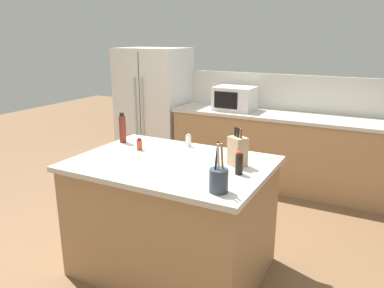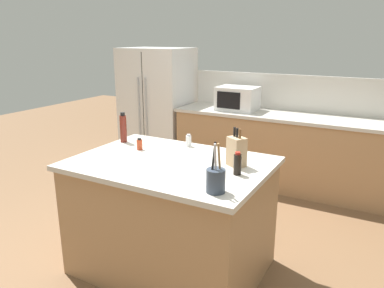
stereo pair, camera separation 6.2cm
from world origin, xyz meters
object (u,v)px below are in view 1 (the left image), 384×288
spice_jar_paprika (139,145)px  utensil_crock (219,180)px  microwave (235,98)px  vinegar_bottle (122,129)px  refrigerator (154,107)px  salt_shaker (188,141)px  knife_block (238,151)px  soy_sauce_bottle (239,164)px

spice_jar_paprika → utensil_crock: bearing=-27.9°
microwave → vinegar_bottle: size_ratio=1.85×
vinegar_bottle → refrigerator: bearing=115.9°
refrigerator → salt_shaker: (1.56, -1.83, 0.13)m
microwave → salt_shaker: 1.80m
vinegar_bottle → utensil_crock: bearing=-27.2°
knife_block → soy_sauce_bottle: 0.19m
knife_block → soy_sauce_bottle: knife_block is taller
spice_jar_paprika → salt_shaker: size_ratio=0.92×
salt_shaker → knife_block: bearing=-26.0°
utensil_crock → salt_shaker: bearing=128.8°
utensil_crock → vinegar_bottle: (-1.23, 0.63, 0.05)m
soy_sauce_bottle → vinegar_bottle: size_ratio=0.60×
utensil_crock → vinegar_bottle: 1.38m
spice_jar_paprika → salt_shaker: 0.43m
knife_block → utensil_crock: 0.53m
microwave → soy_sauce_bottle: (0.91, -2.22, -0.07)m
knife_block → utensil_crock: utensil_crock is taller
salt_shaker → refrigerator: bearing=130.5°
spice_jar_paprika → soy_sauce_bottle: 0.97m
refrigerator → salt_shaker: refrigerator is taller
utensil_crock → spice_jar_paprika: bearing=152.1°
salt_shaker → vinegar_bottle: 0.62m
refrigerator → microwave: size_ratio=3.37×
microwave → vinegar_bottle: 1.96m
spice_jar_paprika → soy_sauce_bottle: (0.96, -0.15, 0.03)m
soy_sauce_bottle → knife_block: bearing=114.7°
microwave → spice_jar_paprika: size_ratio=5.02×
soy_sauce_bottle → salt_shaker: bearing=145.4°
utensil_crock → spice_jar_paprika: size_ratio=3.17×
vinegar_bottle → microwave: bearing=80.5°
microwave → spice_jar_paprika: bearing=-91.4°
utensil_crock → vinegar_bottle: bearing=152.8°
knife_block → salt_shaker: 0.63m
knife_block → salt_shaker: (-0.56, 0.27, -0.06)m
knife_block → salt_shaker: size_ratio=2.63×
microwave → salt_shaker: bearing=-81.4°
microwave → utensil_crock: utensil_crock is taller
refrigerator → utensil_crock: size_ratio=5.35×
microwave → knife_block: 2.21m
refrigerator → spice_jar_paprika: (1.24, -2.11, 0.13)m
knife_block → spice_jar_paprika: bearing=-148.1°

